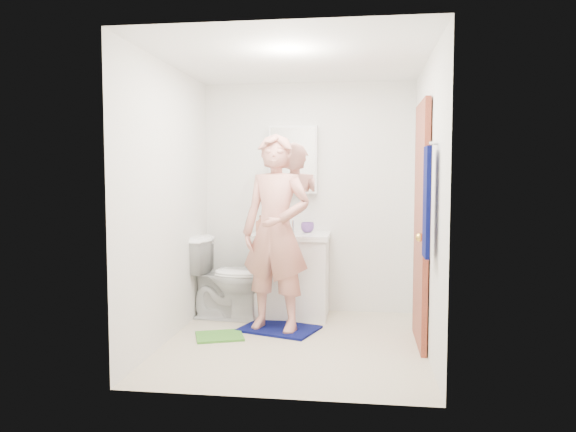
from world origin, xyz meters
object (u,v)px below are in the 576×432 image
at_px(towel, 427,202).
at_px(man, 276,232).
at_px(vanity_cabinet, 290,277).
at_px(toilet, 229,278).
at_px(soap_dispenser, 260,224).
at_px(toothbrush_cup, 307,227).
at_px(medicine_cabinet, 293,160).

bearing_deg(towel, man, 143.44).
bearing_deg(vanity_cabinet, toilet, -164.88).
xyz_separation_m(vanity_cabinet, man, (-0.06, -0.57, 0.52)).
relative_size(vanity_cabinet, toilet, 0.97).
distance_m(soap_dispenser, man, 0.55).
bearing_deg(man, toilet, 158.20).
relative_size(soap_dispenser, toothbrush_cup, 1.39).
bearing_deg(toothbrush_cup, soap_dispenser, -159.44).
bearing_deg(towel, toothbrush_cup, 122.59).
height_order(soap_dispenser, toothbrush_cup, soap_dispenser).
bearing_deg(toilet, soap_dispenser, -67.70).
bearing_deg(toothbrush_cup, towel, -57.41).
distance_m(vanity_cabinet, medicine_cabinet, 1.22).
height_order(toilet, man, man).
height_order(towel, man, man).
relative_size(vanity_cabinet, medicine_cabinet, 1.14).
relative_size(soap_dispenser, man, 0.11).
height_order(towel, toilet, towel).
bearing_deg(toilet, medicine_cabinet, -52.66).
bearing_deg(medicine_cabinet, toilet, -147.27).
bearing_deg(toothbrush_cup, vanity_cabinet, -146.56).
bearing_deg(medicine_cabinet, vanity_cabinet, -90.00).
relative_size(medicine_cabinet, toilet, 0.85).
xyz_separation_m(toilet, toothbrush_cup, (0.77, 0.27, 0.49)).
height_order(medicine_cabinet, man, medicine_cabinet).
bearing_deg(soap_dispenser, man, -64.34).
height_order(toilet, soap_dispenser, soap_dispenser).
height_order(medicine_cabinet, toilet, medicine_cabinet).
distance_m(toilet, man, 0.84).
distance_m(medicine_cabinet, toothbrush_cup, 0.73).
bearing_deg(soap_dispenser, vanity_cabinet, 12.44).
relative_size(vanity_cabinet, man, 0.45).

